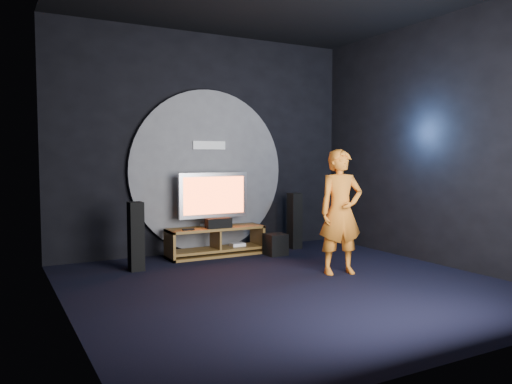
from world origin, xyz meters
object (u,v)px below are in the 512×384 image
subwoofer (275,244)px  tower_speaker_right (295,221)px  tower_speaker_left (136,236)px  player (341,212)px  tv (214,197)px  media_console (216,243)px

subwoofer → tower_speaker_right: bearing=31.4°
tower_speaker_left → player: (2.32, -1.45, 0.35)m
subwoofer → player: (0.11, -1.48, 0.65)m
tv → tower_speaker_left: size_ratio=1.22×
tower_speaker_right → tv: bearing=175.8°
subwoofer → player: player is taller
media_console → tower_speaker_left: 1.45m
tv → tower_speaker_right: tv is taller
tower_speaker_right → subwoofer: 0.74m
subwoofer → player: size_ratio=0.21×
subwoofer → player: 1.62m
player → media_console: bearing=130.3°
media_console → subwoofer: (0.84, -0.39, -0.03)m
tower_speaker_right → player: bearing=-104.3°
tower_speaker_left → player: 2.75m
media_console → tower_speaker_right: 1.45m
tv → subwoofer: size_ratio=3.38×
media_console → tower_speaker_right: size_ratio=1.64×
tv → subwoofer: 1.22m
tower_speaker_right → subwoofer: bearing=-148.6°
tower_speaker_left → player: player is taller
tv → subwoofer: (0.85, -0.46, -0.74)m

